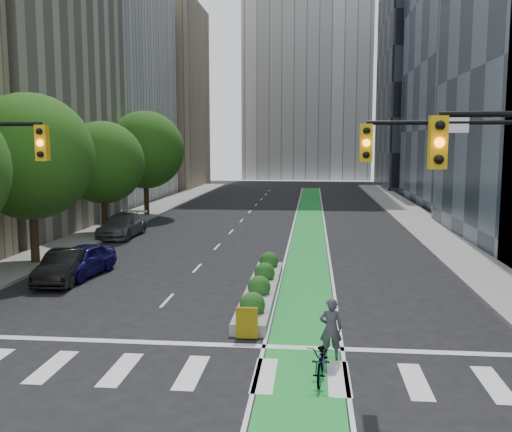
% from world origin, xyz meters
% --- Properties ---
extents(ground, '(160.00, 160.00, 0.00)m').
position_xyz_m(ground, '(0.00, 0.00, 0.00)').
color(ground, black).
rests_on(ground, ground).
extents(sidewalk_left, '(3.60, 90.00, 0.15)m').
position_xyz_m(sidewalk_left, '(-11.80, 25.00, 0.07)').
color(sidewalk_left, gray).
rests_on(sidewalk_left, ground).
extents(sidewalk_right, '(3.60, 90.00, 0.15)m').
position_xyz_m(sidewalk_right, '(11.80, 25.00, 0.07)').
color(sidewalk_right, gray).
rests_on(sidewalk_right, ground).
extents(bike_lane_paint, '(2.20, 70.00, 0.01)m').
position_xyz_m(bike_lane_paint, '(3.00, 30.00, 0.01)').
color(bike_lane_paint, '#1A9332').
rests_on(bike_lane_paint, ground).
extents(building_tan_far, '(14.00, 16.00, 26.00)m').
position_xyz_m(building_tan_far, '(-20.00, 66.00, 13.00)').
color(building_tan_far, tan).
rests_on(building_tan_far, ground).
extents(building_dark_end, '(14.00, 18.00, 28.00)m').
position_xyz_m(building_dark_end, '(20.00, 68.00, 14.00)').
color(building_dark_end, black).
rests_on(building_dark_end, ground).
extents(tree_mid, '(6.40, 6.40, 8.78)m').
position_xyz_m(tree_mid, '(-11.00, 12.00, 5.57)').
color(tree_mid, black).
rests_on(tree_mid, ground).
extents(tree_midfar, '(5.60, 5.60, 7.76)m').
position_xyz_m(tree_midfar, '(-11.00, 22.00, 4.95)').
color(tree_midfar, black).
rests_on(tree_midfar, ground).
extents(tree_far, '(6.60, 6.60, 9.00)m').
position_xyz_m(tree_far, '(-11.00, 32.00, 5.69)').
color(tree_far, black).
rests_on(tree_far, ground).
extents(signal_right, '(5.82, 0.51, 7.20)m').
position_xyz_m(signal_right, '(8.67, 0.47, 4.80)').
color(signal_right, black).
rests_on(signal_right, ground).
extents(median_planter, '(1.20, 10.26, 1.10)m').
position_xyz_m(median_planter, '(1.20, 7.04, 0.37)').
color(median_planter, gray).
rests_on(median_planter, ground).
extents(bicycle, '(0.83, 1.98, 1.01)m').
position_xyz_m(bicycle, '(3.53, -1.02, 0.51)').
color(bicycle, gray).
rests_on(bicycle, ground).
extents(cyclist, '(0.68, 0.47, 1.81)m').
position_xyz_m(cyclist, '(3.81, 0.40, 0.91)').
color(cyclist, '#3A3641').
rests_on(cyclist, ground).
extents(parked_car_left_near, '(2.35, 4.61, 1.50)m').
position_xyz_m(parked_car_left_near, '(-7.59, 9.75, 0.75)').
color(parked_car_left_near, '#0F0C49').
rests_on(parked_car_left_near, ground).
extents(parked_car_left_mid, '(1.90, 4.51, 1.45)m').
position_xyz_m(parked_car_left_mid, '(-7.87, 8.55, 0.72)').
color(parked_car_left_mid, black).
rests_on(parked_car_left_mid, ground).
extents(parked_car_left_far, '(2.32, 5.38, 1.54)m').
position_xyz_m(parked_car_left_far, '(-9.50, 21.19, 0.77)').
color(parked_car_left_far, '#575A5C').
rests_on(parked_car_left_far, ground).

